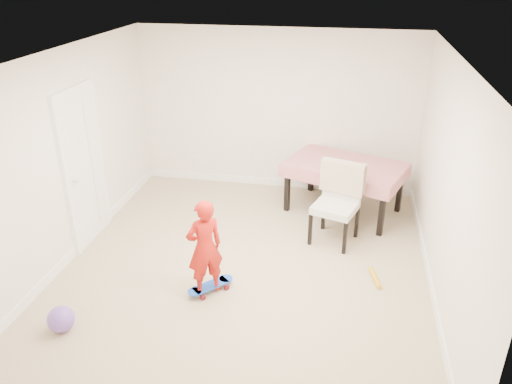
% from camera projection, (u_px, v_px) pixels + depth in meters
% --- Properties ---
extents(ground, '(5.00, 5.00, 0.00)m').
position_uv_depth(ground, '(245.00, 266.00, 6.32)').
color(ground, tan).
rests_on(ground, ground).
extents(ceiling, '(4.50, 5.00, 0.04)m').
position_uv_depth(ceiling, '(243.00, 59.00, 5.21)').
color(ceiling, white).
rests_on(ceiling, wall_back).
extents(wall_back, '(4.50, 0.04, 2.60)m').
position_uv_depth(wall_back, '(277.00, 112.00, 7.96)').
color(wall_back, silver).
rests_on(wall_back, ground).
extents(wall_front, '(4.50, 0.04, 2.60)m').
position_uv_depth(wall_front, '(172.00, 305.00, 3.56)').
color(wall_front, silver).
rests_on(wall_front, ground).
extents(wall_left, '(0.04, 5.00, 2.60)m').
position_uv_depth(wall_left, '(68.00, 158.00, 6.14)').
color(wall_left, silver).
rests_on(wall_left, ground).
extents(wall_right, '(0.04, 5.00, 2.60)m').
position_uv_depth(wall_right, '(446.00, 186.00, 5.38)').
color(wall_right, silver).
rests_on(wall_right, ground).
extents(door, '(0.11, 0.94, 2.11)m').
position_uv_depth(door, '(83.00, 169.00, 6.53)').
color(door, white).
rests_on(door, ground).
extents(baseboard_back, '(4.50, 0.02, 0.12)m').
position_uv_depth(baseboard_back, '(276.00, 182.00, 8.50)').
color(baseboard_back, white).
rests_on(baseboard_back, ground).
extents(baseboard_left, '(0.02, 5.00, 0.12)m').
position_uv_depth(baseboard_left, '(82.00, 244.00, 6.68)').
color(baseboard_left, white).
rests_on(baseboard_left, ground).
extents(baseboard_right, '(0.02, 5.00, 0.12)m').
position_uv_depth(baseboard_right, '(430.00, 281.00, 5.91)').
color(baseboard_right, white).
rests_on(baseboard_right, ground).
extents(dining_table, '(1.92, 1.56, 0.78)m').
position_uv_depth(dining_table, '(344.00, 187.00, 7.52)').
color(dining_table, '#B70B09').
rests_on(dining_table, ground).
extents(dining_chair, '(0.77, 0.82, 1.09)m').
position_uv_depth(dining_chair, '(335.00, 205.00, 6.65)').
color(dining_chair, silver).
rests_on(dining_chair, ground).
extents(skateboard, '(0.56, 0.58, 0.09)m').
position_uv_depth(skateboard, '(211.00, 288.00, 5.83)').
color(skateboard, blue).
rests_on(skateboard, ground).
extents(child, '(0.51, 0.48, 1.16)m').
position_uv_depth(child, '(205.00, 250.00, 5.56)').
color(child, red).
rests_on(child, ground).
extents(balloon, '(0.28, 0.28, 0.28)m').
position_uv_depth(balloon, '(61.00, 319.00, 5.18)').
color(balloon, '#6F4DB8').
rests_on(balloon, ground).
extents(foam_toy, '(0.16, 0.40, 0.06)m').
position_uv_depth(foam_toy, '(375.00, 278.00, 6.03)').
color(foam_toy, gold).
rests_on(foam_toy, ground).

